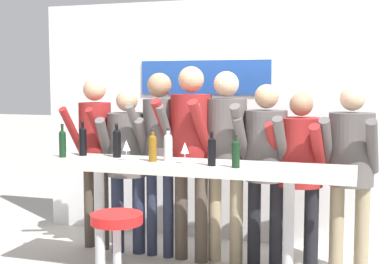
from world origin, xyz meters
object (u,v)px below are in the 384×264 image
bar_stool (117,249)px  wine_glass_1 (126,146)px  person_left (127,154)px  wine_glass_0 (185,149)px  person_far_left (95,142)px  wine_bottle_5 (83,140)px  person_rightmost (351,160)px  person_center (191,142)px  person_far_right (300,162)px  wine_bottle_4 (168,146)px  tasting_table (189,180)px  wine_bottle_6 (117,142)px  person_center_left (159,142)px  wine_bottle_0 (62,142)px  wine_bottle_2 (153,147)px  person_center_right (226,145)px  wine_bottle_3 (236,153)px  person_right (266,155)px  wine_bottle_1 (212,150)px

bar_stool → wine_glass_1: (-0.26, 0.75, 0.64)m
person_left → wine_glass_0: 1.02m
person_far_left → wine_bottle_5: 0.50m
wine_glass_1 → person_rightmost: bearing=19.9°
person_center → wine_glass_0: size_ratio=10.32×
person_far_right → wine_bottle_4: person_far_right is taller
person_far_left → tasting_table: bearing=-21.3°
wine_bottle_4 → wine_glass_0: wine_bottle_4 is taller
person_far_left → person_center: size_ratio=0.94×
person_rightmost → wine_bottle_6: 2.05m
person_center_left → wine_bottle_6: (-0.23, -0.43, 0.04)m
wine_bottle_0 → wine_bottle_5: wine_bottle_5 is taller
bar_stool → wine_bottle_2: size_ratio=2.79×
person_left → wine_bottle_2: bearing=-59.8°
person_left → wine_bottle_5: (-0.24, -0.43, 0.17)m
person_center_right → wine_bottle_3: 0.77m
person_far_left → wine_bottle_0: 0.63m
person_center_left → wine_bottle_2: 0.59m
person_center_left → person_center_right: bearing=5.9°
person_right → person_far_right: 0.31m
person_far_right → wine_bottle_0: size_ratio=5.35×
person_center_right → wine_bottle_6: bearing=-148.4°
wine_bottle_2 → wine_bottle_4: wine_bottle_4 is taller
person_left → wine_bottle_3: size_ratio=6.24×
person_left → person_center: size_ratio=0.88×
tasting_table → bar_stool: size_ratio=3.51×
bar_stool → person_center_right: 1.57m
wine_bottle_5 → wine_bottle_6: (0.34, -0.00, -0.01)m
person_rightmost → wine_bottle_2: 1.71m
bar_stool → wine_bottle_4: wine_bottle_4 is taller
person_center_left → wine_glass_1: size_ratio=10.00×
wine_bottle_3 → tasting_table: bearing=165.0°
person_right → person_center_right: bearing=-176.7°
person_rightmost → wine_glass_0: size_ratio=9.33×
bar_stool → wine_bottle_0: size_ratio=2.54×
wine_bottle_3 → person_left: bearing=150.8°
bar_stool → person_center: (0.12, 1.33, 0.63)m
person_rightmost → person_right: bearing=-171.7°
wine_bottle_3 → person_far_right: bearing=60.1°
person_right → wine_bottle_4: (-0.74, -0.53, 0.12)m
wine_bottle_5 → tasting_table: bearing=-7.8°
person_far_left → bar_stool: bearing=-50.7°
person_center → wine_bottle_5: 0.98m
person_far_right → person_right: bearing=-168.5°
wine_bottle_6 → wine_glass_0: wine_bottle_6 is taller
person_center → person_right: person_center is taller
person_center_left → person_right: size_ratio=1.06×
wine_bottle_3 → wine_bottle_1: bearing=169.4°
person_rightmost → wine_bottle_5: person_rightmost is taller
person_center → person_right: (0.69, 0.05, -0.11)m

